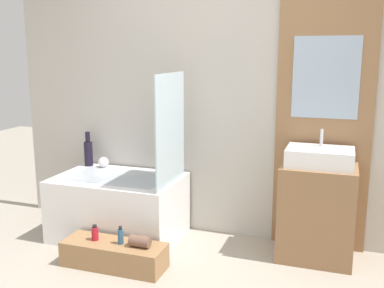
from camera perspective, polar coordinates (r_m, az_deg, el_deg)
The scene contains 12 objects.
wall_tiled_back at distance 4.01m, azimuth 4.64°, elevation 6.38°, with size 4.20×0.06×2.60m, color #B7B2A8.
wall_wood_accent at distance 3.84m, azimuth 16.51°, elevation 5.86°, with size 0.78×0.04×2.60m.
bathtub at distance 4.17m, azimuth -9.29°, elevation -7.87°, with size 1.11×0.74×0.56m.
glass_shower_screen at distance 3.73m, azimuth -2.77°, elevation 1.84°, with size 0.01×0.62×0.93m, color silver.
wooden_step_bench at distance 3.69m, azimuth -9.85°, elevation -13.67°, with size 0.82×0.29×0.20m, color #997047.
vanity_cabinet at distance 3.80m, azimuth 15.53°, elevation -8.39°, with size 0.59×0.45×0.78m, color #8E6642.
sink at distance 3.67m, azimuth 15.92°, elevation -1.61°, with size 0.51×0.37×0.28m.
vase_tall_dark at distance 4.51m, azimuth -13.02°, elevation -0.99°, with size 0.08×0.08×0.34m.
vase_round_light at distance 4.44m, azimuth -11.18°, elevation -2.28°, with size 0.10×0.10×0.10m, color white.
bottle_soap_primary at distance 3.70m, azimuth -12.22°, elevation -11.02°, with size 0.06×0.06×0.13m.
bottle_soap_secondary at distance 3.59m, azimuth -9.06°, elevation -11.47°, with size 0.04×0.04×0.14m.
towel_roll at distance 3.53m, azimuth -6.63°, elevation -12.17°, with size 0.09×0.09×0.16m, color brown.
Camera 1 is at (0.98, -2.29, 1.66)m, focal length 42.00 mm.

